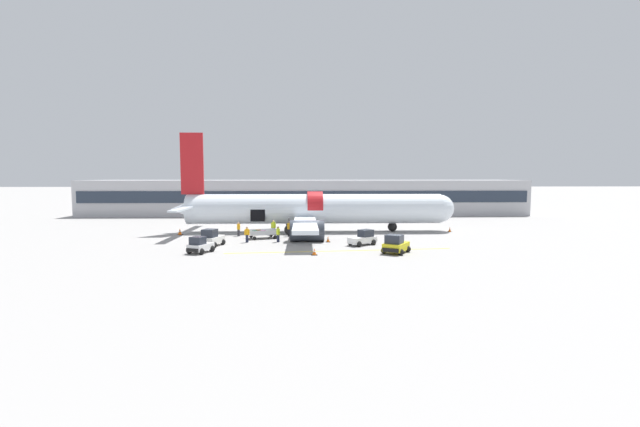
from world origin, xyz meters
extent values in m
plane|color=gray|center=(0.00, 0.00, 0.00)|extent=(500.00, 500.00, 0.00)
cube|color=yellow|center=(2.95, -6.30, 0.00)|extent=(20.72, 2.09, 0.01)
cube|color=#B2B2B7|center=(0.00, 33.29, 3.06)|extent=(77.01, 12.36, 6.12)
cube|color=#232D3D|center=(0.00, 27.05, 3.36)|extent=(75.47, 0.16, 1.96)
cylinder|color=silver|center=(1.00, 7.39, 2.81)|extent=(30.76, 3.60, 3.60)
sphere|color=silver|center=(16.38, 7.39, 2.81)|extent=(3.42, 3.42, 3.42)
cone|color=silver|center=(-14.38, 7.39, 2.81)|extent=(4.14, 3.31, 3.31)
cylinder|color=red|center=(1.00, 7.35, 3.13)|extent=(1.85, 3.61, 3.61)
cube|color=red|center=(-13.70, 7.39, 8.27)|extent=(2.70, 0.28, 7.32)
cube|color=silver|center=(-13.77, 3.35, 3.17)|extent=(1.01, 8.08, 0.20)
cube|color=silver|center=(-13.77, 11.43, 3.17)|extent=(1.01, 8.08, 0.20)
cube|color=silver|center=(-0.23, -0.36, 1.82)|extent=(2.40, 14.42, 0.40)
cube|color=silver|center=(-0.23, 15.14, 1.82)|extent=(2.40, 14.42, 0.40)
cylinder|color=#333842|center=(-0.03, -0.47, 1.13)|extent=(3.54, 2.19, 2.19)
cylinder|color=#333842|center=(-0.03, 15.24, 1.13)|extent=(3.54, 2.19, 2.19)
cube|color=black|center=(-5.77, 5.61, 2.18)|extent=(1.70, 0.12, 1.40)
cylinder|color=#56565B|center=(10.53, 7.39, 1.24)|extent=(0.22, 0.22, 1.34)
sphere|color=black|center=(10.53, 7.39, 0.57)|extent=(1.14, 1.14, 1.14)
cylinder|color=#56565B|center=(-2.08, 4.89, 1.24)|extent=(0.22, 0.22, 1.34)
sphere|color=black|center=(-2.08, 4.89, 0.57)|extent=(1.14, 1.14, 1.14)
cylinder|color=#56565B|center=(-2.08, 9.89, 1.24)|extent=(0.22, 0.22, 1.34)
sphere|color=black|center=(-2.08, 9.89, 0.57)|extent=(1.14, 1.14, 1.14)
cube|color=silver|center=(-9.27, -3.07, 0.59)|extent=(2.06, 3.01, 0.70)
cube|color=#232833|center=(-9.39, -3.54, 1.32)|extent=(1.48, 1.50, 0.77)
cube|color=black|center=(-9.62, -4.45, 0.45)|extent=(1.27, 0.43, 0.35)
sphere|color=black|center=(-10.15, -3.81, 0.28)|extent=(0.56, 0.56, 0.56)
sphere|color=black|center=(-8.85, -4.15, 0.28)|extent=(0.56, 0.56, 0.56)
sphere|color=black|center=(-9.69, -2.00, 0.28)|extent=(0.56, 0.56, 0.56)
sphere|color=black|center=(-8.38, -2.34, 0.28)|extent=(0.56, 0.56, 0.56)
cube|color=yellow|center=(7.76, -7.52, 0.58)|extent=(2.79, 3.12, 0.68)
cube|color=#232833|center=(7.51, -7.91, 1.29)|extent=(1.80, 1.75, 0.75)
cube|color=black|center=(7.02, -8.68, 0.44)|extent=(1.29, 0.88, 0.34)
sphere|color=black|center=(6.63, -7.87, 0.28)|extent=(0.56, 0.56, 0.56)
sphere|color=black|center=(7.93, -8.69, 0.28)|extent=(0.56, 0.56, 0.56)
sphere|color=black|center=(7.60, -6.34, 0.28)|extent=(0.56, 0.56, 0.56)
sphere|color=black|center=(8.90, -7.16, 0.28)|extent=(0.56, 0.56, 0.56)
cube|color=white|center=(-9.49, -6.76, 0.53)|extent=(2.10, 2.61, 0.58)
cube|color=#232833|center=(-9.64, -7.13, 1.15)|extent=(1.44, 1.38, 0.67)
cube|color=black|center=(-9.95, -7.85, 0.41)|extent=(1.15, 0.57, 0.29)
sphere|color=black|center=(-10.37, -7.23, 0.28)|extent=(0.56, 0.56, 0.56)
sphere|color=black|center=(-9.21, -7.72, 0.28)|extent=(0.56, 0.56, 0.56)
sphere|color=black|center=(-9.77, -5.80, 0.28)|extent=(0.56, 0.56, 0.56)
sphere|color=black|center=(-8.61, -6.29, 0.28)|extent=(0.56, 0.56, 0.56)
cube|color=white|center=(5.35, -3.12, 0.53)|extent=(3.04, 2.67, 0.59)
cube|color=#232833|center=(5.75, -2.84, 1.17)|extent=(1.66, 1.61, 0.68)
cube|color=black|center=(6.54, -2.27, 0.42)|extent=(0.76, 0.99, 0.30)
sphere|color=black|center=(6.48, -3.05, 0.28)|extent=(0.56, 0.56, 0.56)
sphere|color=black|center=(5.78, -2.08, 0.28)|extent=(0.56, 0.56, 0.56)
sphere|color=black|center=(4.91, -4.17, 0.28)|extent=(0.56, 0.56, 0.56)
sphere|color=black|center=(4.21, -3.19, 0.28)|extent=(0.56, 0.56, 0.56)
cube|color=#B7BABF|center=(-4.83, 1.92, 0.49)|extent=(3.61, 2.69, 0.05)
cube|color=#B7BABF|center=(-3.33, 2.42, 0.73)|extent=(0.62, 1.68, 0.44)
cube|color=#B7BABF|center=(-4.55, 1.12, 0.73)|extent=(3.01, 1.07, 0.44)
cube|color=#B7BABF|center=(-5.10, 2.72, 0.73)|extent=(3.01, 1.07, 0.44)
cube|color=#333338|center=(-2.87, 2.58, 0.28)|extent=(0.88, 0.36, 0.06)
sphere|color=black|center=(-3.48, 1.45, 0.20)|extent=(0.40, 0.40, 0.40)
sphere|color=black|center=(-4.04, 3.11, 0.20)|extent=(0.40, 0.40, 0.40)
sphere|color=black|center=(-5.61, 0.73, 0.20)|extent=(0.40, 0.40, 0.40)
sphere|color=black|center=(-6.17, 2.39, 0.20)|extent=(0.40, 0.40, 0.40)
cube|color=#721951|center=(-4.78, 1.59, 0.71)|extent=(0.60, 0.47, 0.40)
cube|color=#14472D|center=(-3.80, 2.02, 0.70)|extent=(0.50, 0.30, 0.37)
cube|color=#14472D|center=(-5.68, 1.38, 0.73)|extent=(0.51, 0.40, 0.43)
cube|color=olive|center=(-5.32, 1.83, 0.75)|extent=(0.58, 0.33, 0.48)
cylinder|color=#1E2338|center=(-3.01, -0.79, 0.39)|extent=(0.30, 0.30, 0.79)
cylinder|color=#CCE523|center=(-3.01, -0.79, 1.10)|extent=(0.38, 0.38, 0.62)
sphere|color=brown|center=(-3.01, -0.79, 1.52)|extent=(0.22, 0.22, 0.22)
cylinder|color=#CCE523|center=(-3.00, -1.01, 1.03)|extent=(0.12, 0.12, 0.57)
cylinder|color=#CCE523|center=(-3.02, -0.57, 1.03)|extent=(0.12, 0.12, 0.57)
cylinder|color=black|center=(-3.88, 4.76, 0.42)|extent=(0.38, 0.38, 0.84)
cylinder|color=#CCE523|center=(-3.88, 4.76, 1.16)|extent=(0.49, 0.49, 0.66)
sphere|color=tan|center=(-3.88, 4.76, 1.61)|extent=(0.23, 0.23, 0.23)
cylinder|color=#CCE523|center=(-4.11, 4.84, 1.09)|extent=(0.16, 0.16, 0.60)
cylinder|color=#CCE523|center=(-3.66, 4.69, 1.09)|extent=(0.16, 0.16, 0.60)
cylinder|color=#2D2D33|center=(-7.76, 3.85, 0.39)|extent=(0.38, 0.38, 0.77)
cylinder|color=orange|center=(-7.76, 3.85, 1.08)|extent=(0.49, 0.49, 0.61)
sphere|color=tan|center=(-7.76, 3.85, 1.49)|extent=(0.21, 0.21, 0.21)
cylinder|color=orange|center=(-7.86, 4.04, 1.01)|extent=(0.16, 0.16, 0.56)
cylinder|color=orange|center=(-7.65, 3.66, 1.01)|extent=(0.16, 0.16, 0.56)
cylinder|color=black|center=(-2.03, 3.41, 0.41)|extent=(0.42, 0.42, 0.82)
cylinder|color=orange|center=(-2.03, 3.41, 1.15)|extent=(0.54, 0.54, 0.65)
sphere|color=brown|center=(-2.03, 3.41, 1.59)|extent=(0.23, 0.23, 0.23)
cylinder|color=orange|center=(-1.88, 3.23, 1.08)|extent=(0.17, 0.17, 0.60)
cylinder|color=orange|center=(-2.17, 3.58, 1.08)|extent=(0.17, 0.17, 0.60)
cylinder|color=#1E2338|center=(-6.19, -0.88, 0.39)|extent=(0.29, 0.29, 0.78)
cylinder|color=orange|center=(-6.19, -0.88, 1.09)|extent=(0.37, 0.37, 0.62)
sphere|color=#9E7556|center=(-6.19, -0.88, 1.51)|extent=(0.22, 0.22, 0.22)
cylinder|color=orange|center=(-5.97, -0.88, 1.03)|extent=(0.12, 0.12, 0.57)
cylinder|color=orange|center=(-6.40, -0.88, 1.03)|extent=(0.12, 0.12, 0.57)
cube|color=black|center=(17.46, 6.69, 0.01)|extent=(0.47, 0.47, 0.03)
cone|color=orange|center=(17.46, 6.69, 0.30)|extent=(0.35, 0.35, 0.59)
cylinder|color=white|center=(17.46, 6.69, 0.33)|extent=(0.20, 0.20, 0.07)
cube|color=black|center=(0.53, -8.25, 0.01)|extent=(0.52, 0.52, 0.03)
cone|color=orange|center=(0.53, -8.25, 0.30)|extent=(0.39, 0.39, 0.59)
cylinder|color=white|center=(0.53, -8.25, 0.33)|extent=(0.22, 0.22, 0.07)
cube|color=black|center=(2.13, -0.96, 0.01)|extent=(0.47, 0.47, 0.03)
cone|color=orange|center=(2.13, -0.96, 0.31)|extent=(0.35, 0.35, 0.61)
cylinder|color=white|center=(2.13, -0.96, 0.34)|extent=(0.20, 0.20, 0.07)
cube|color=black|center=(-14.71, 5.14, 0.01)|extent=(0.63, 0.63, 0.03)
cone|color=orange|center=(-14.71, 5.14, 0.38)|extent=(0.47, 0.47, 0.75)
cylinder|color=white|center=(-14.71, 5.14, 0.42)|extent=(0.27, 0.27, 0.09)
camera|label=1|loc=(-0.35, -44.50, 6.69)|focal=24.00mm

